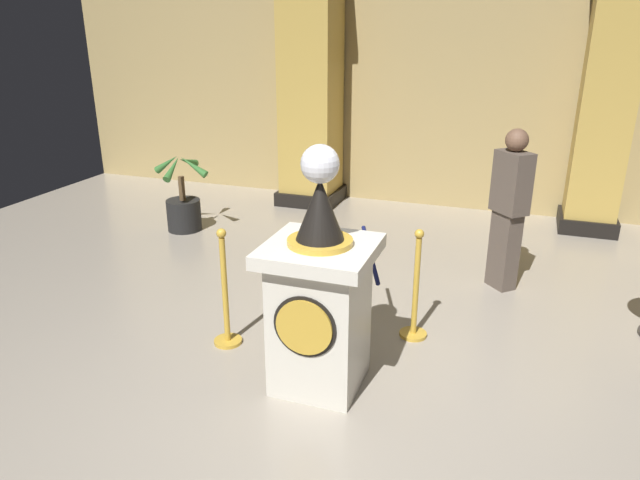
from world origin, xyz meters
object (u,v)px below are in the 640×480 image
(pedestal_clock, at_px, (320,298))
(stanchion_near, at_px, (415,300))
(stanchion_far, at_px, (226,305))
(potted_palm_left, at_px, (183,206))
(bystander_guest, at_px, (509,207))

(pedestal_clock, bearing_deg, stanchion_near, 60.08)
(stanchion_far, bearing_deg, potted_palm_left, 128.37)
(pedestal_clock, bearing_deg, bystander_guest, 62.05)
(bystander_guest, bearing_deg, potted_palm_left, 173.52)
(stanchion_near, relative_size, bystander_guest, 0.60)
(pedestal_clock, relative_size, bystander_guest, 1.11)
(stanchion_near, bearing_deg, pedestal_clock, -119.92)
(bystander_guest, bearing_deg, pedestal_clock, -117.95)
(pedestal_clock, distance_m, stanchion_far, 1.04)
(stanchion_far, bearing_deg, pedestal_clock, -17.00)
(stanchion_far, relative_size, bystander_guest, 0.63)
(potted_palm_left, bearing_deg, stanchion_near, -27.65)
(stanchion_near, height_order, bystander_guest, bystander_guest)
(stanchion_far, height_order, bystander_guest, bystander_guest)
(bystander_guest, bearing_deg, stanchion_far, -137.31)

